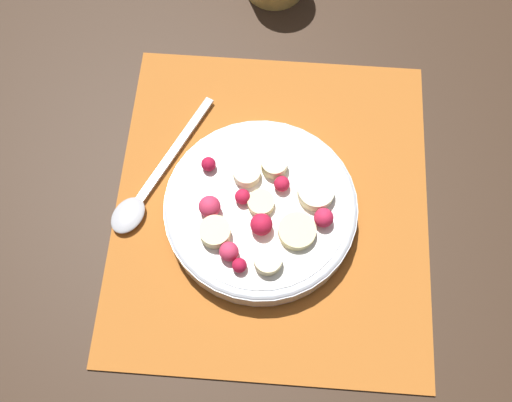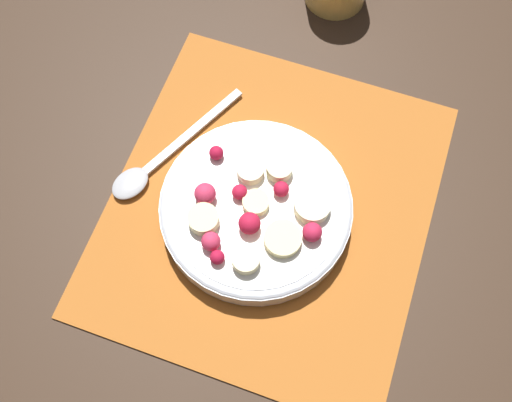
% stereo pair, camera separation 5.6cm
% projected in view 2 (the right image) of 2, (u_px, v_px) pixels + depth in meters
% --- Properties ---
extents(ground_plane, '(3.00, 3.00, 0.00)m').
position_uv_depth(ground_plane, '(270.00, 207.00, 0.60)').
color(ground_plane, '#382619').
extents(placemat, '(0.36, 0.33, 0.01)m').
position_uv_depth(placemat, '(270.00, 206.00, 0.60)').
color(placemat, '#B26023').
rests_on(placemat, ground_plane).
extents(fruit_bowl, '(0.20, 0.20, 0.05)m').
position_uv_depth(fruit_bowl, '(256.00, 208.00, 0.58)').
color(fruit_bowl, silver).
rests_on(fruit_bowl, placemat).
extents(spoon, '(0.17, 0.10, 0.01)m').
position_uv_depth(spoon, '(151.00, 166.00, 0.61)').
color(spoon, '#B2B2B7').
rests_on(spoon, placemat).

